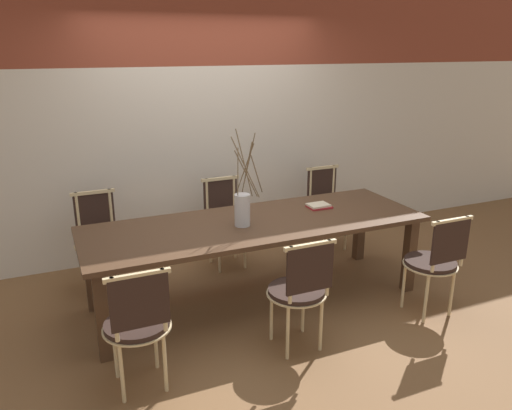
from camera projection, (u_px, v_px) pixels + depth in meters
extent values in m
plane|color=brown|center=(256.00, 299.00, 4.51)|extent=(16.00, 16.00, 0.00)
cube|color=beige|center=(206.00, 161.00, 5.41)|extent=(12.00, 0.06, 1.99)
cube|color=brown|center=(201.00, 2.00, 4.93)|extent=(12.00, 0.06, 1.21)
cube|color=#4C3321|center=(256.00, 224.00, 4.29)|extent=(2.94, 1.00, 0.04)
cube|color=#4C3321|center=(102.00, 316.00, 3.54)|extent=(0.09, 0.09, 0.70)
cube|color=#4C3321|center=(409.00, 255.00, 4.58)|extent=(0.09, 0.09, 0.70)
cube|color=#4C3321|center=(90.00, 272.00, 4.23)|extent=(0.09, 0.09, 0.70)
cube|color=#4C3321|center=(360.00, 227.00, 5.27)|extent=(0.09, 0.09, 0.70)
cylinder|color=black|center=(137.00, 324.00, 3.24)|extent=(0.42, 0.42, 0.04)
cylinder|color=beige|center=(137.00, 327.00, 3.25)|extent=(0.45, 0.45, 0.01)
cylinder|color=beige|center=(115.00, 349.00, 3.38)|extent=(0.03, 0.03, 0.44)
cylinder|color=beige|center=(156.00, 340.00, 3.48)|extent=(0.03, 0.03, 0.44)
cylinder|color=beige|center=(122.00, 373.00, 3.14)|extent=(0.03, 0.03, 0.44)
cylinder|color=beige|center=(165.00, 362.00, 3.24)|extent=(0.03, 0.03, 0.44)
cylinder|color=beige|center=(115.00, 310.00, 2.95)|extent=(0.03, 0.03, 0.42)
cylinder|color=beige|center=(164.00, 300.00, 3.07)|extent=(0.03, 0.03, 0.42)
cube|color=black|center=(140.00, 302.00, 3.00)|extent=(0.36, 0.02, 0.34)
cube|color=beige|center=(137.00, 275.00, 2.95)|extent=(0.40, 0.03, 0.03)
cylinder|color=black|center=(297.00, 290.00, 3.68)|extent=(0.42, 0.42, 0.04)
cylinder|color=beige|center=(296.00, 293.00, 3.69)|extent=(0.45, 0.45, 0.01)
cylinder|color=beige|center=(271.00, 314.00, 3.82)|extent=(0.03, 0.03, 0.44)
cylinder|color=beige|center=(303.00, 307.00, 3.93)|extent=(0.03, 0.03, 0.44)
cylinder|color=beige|center=(288.00, 332.00, 3.58)|extent=(0.03, 0.03, 0.44)
cylinder|color=beige|center=(321.00, 324.00, 3.69)|extent=(0.03, 0.03, 0.44)
cylinder|color=beige|center=(291.00, 275.00, 3.40)|extent=(0.03, 0.03, 0.42)
cylinder|color=beige|center=(328.00, 268.00, 3.51)|extent=(0.03, 0.03, 0.42)
cube|color=black|center=(310.00, 269.00, 3.44)|extent=(0.36, 0.02, 0.34)
cube|color=beige|center=(311.00, 245.00, 3.39)|extent=(0.40, 0.03, 0.03)
cylinder|color=black|center=(430.00, 262.00, 4.16)|extent=(0.42, 0.42, 0.04)
cylinder|color=beige|center=(430.00, 265.00, 4.17)|extent=(0.45, 0.45, 0.01)
cylinder|color=beige|center=(404.00, 284.00, 4.30)|extent=(0.03, 0.03, 0.44)
cylinder|color=beige|center=(429.00, 278.00, 4.41)|extent=(0.03, 0.03, 0.44)
cylinder|color=beige|center=(426.00, 298.00, 4.06)|extent=(0.03, 0.03, 0.44)
cylinder|color=beige|center=(452.00, 292.00, 4.17)|extent=(0.03, 0.03, 0.44)
cylinder|color=beige|center=(435.00, 247.00, 3.88)|extent=(0.03, 0.03, 0.42)
cylinder|color=beige|center=(464.00, 241.00, 3.99)|extent=(0.03, 0.03, 0.42)
cube|color=black|center=(450.00, 242.00, 3.92)|extent=(0.36, 0.02, 0.34)
cube|color=beige|center=(453.00, 221.00, 3.87)|extent=(0.40, 0.03, 0.03)
cylinder|color=black|center=(99.00, 242.00, 4.59)|extent=(0.42, 0.42, 0.04)
cylinder|color=beige|center=(100.00, 244.00, 4.60)|extent=(0.45, 0.45, 0.01)
cylinder|color=beige|center=(119.00, 269.00, 4.60)|extent=(0.03, 0.03, 0.44)
cylinder|color=beige|center=(88.00, 274.00, 4.49)|extent=(0.03, 0.03, 0.44)
cylinder|color=beige|center=(115.00, 258.00, 4.84)|extent=(0.03, 0.03, 0.44)
cylinder|color=beige|center=(85.00, 262.00, 4.73)|extent=(0.03, 0.03, 0.44)
cylinder|color=beige|center=(111.00, 211.00, 4.74)|extent=(0.03, 0.03, 0.42)
cylinder|color=beige|center=(78.00, 215.00, 4.62)|extent=(0.03, 0.03, 0.42)
cube|color=black|center=(94.00, 210.00, 4.68)|extent=(0.36, 0.02, 0.34)
cube|color=beige|center=(93.00, 192.00, 4.62)|extent=(0.40, 0.03, 0.03)
cylinder|color=black|center=(227.00, 223.00, 5.07)|extent=(0.42, 0.42, 0.04)
cylinder|color=beige|center=(227.00, 226.00, 5.07)|extent=(0.45, 0.45, 0.01)
cylinder|color=beige|center=(245.00, 248.00, 5.07)|extent=(0.03, 0.03, 0.44)
cylinder|color=beige|center=(219.00, 252.00, 4.97)|extent=(0.03, 0.03, 0.44)
cylinder|color=beige|center=(235.00, 239.00, 5.31)|extent=(0.03, 0.03, 0.44)
cylinder|color=beige|center=(211.00, 243.00, 5.21)|extent=(0.03, 0.03, 0.44)
cylinder|color=beige|center=(234.00, 196.00, 5.21)|extent=(0.03, 0.03, 0.42)
cylinder|color=beige|center=(207.00, 199.00, 5.10)|extent=(0.03, 0.03, 0.42)
cube|color=black|center=(220.00, 195.00, 5.15)|extent=(0.36, 0.02, 0.34)
cube|color=beige|center=(220.00, 179.00, 5.09)|extent=(0.40, 0.03, 0.03)
cylinder|color=black|center=(329.00, 209.00, 5.53)|extent=(0.42, 0.42, 0.04)
cylinder|color=beige|center=(329.00, 211.00, 5.53)|extent=(0.45, 0.45, 0.01)
cylinder|color=beige|center=(346.00, 231.00, 5.53)|extent=(0.03, 0.03, 0.44)
cylinder|color=beige|center=(324.00, 235.00, 5.43)|extent=(0.03, 0.03, 0.44)
cylinder|color=beige|center=(332.00, 223.00, 5.77)|extent=(0.03, 0.03, 0.44)
cylinder|color=beige|center=(312.00, 227.00, 5.67)|extent=(0.03, 0.03, 0.44)
cylinder|color=beige|center=(333.00, 183.00, 5.67)|extent=(0.03, 0.03, 0.42)
cylinder|color=beige|center=(310.00, 186.00, 5.56)|extent=(0.03, 0.03, 0.42)
cube|color=black|center=(322.00, 183.00, 5.61)|extent=(0.36, 0.02, 0.34)
cube|color=beige|center=(323.00, 168.00, 5.55)|extent=(0.40, 0.03, 0.03)
cylinder|color=silver|center=(242.00, 210.00, 4.15)|extent=(0.13, 0.13, 0.27)
cylinder|color=brown|center=(247.00, 167.00, 4.09)|extent=(0.05, 0.12, 0.44)
cylinder|color=brown|center=(238.00, 172.00, 4.06)|extent=(0.04, 0.07, 0.39)
cylinder|color=brown|center=(257.00, 174.00, 4.01)|extent=(0.19, 0.20, 0.37)
cylinder|color=brown|center=(245.00, 168.00, 4.12)|extent=(0.12, 0.11, 0.42)
cylinder|color=brown|center=(246.00, 168.00, 3.93)|extent=(0.23, 0.04, 0.51)
cylinder|color=brown|center=(249.00, 163.00, 4.09)|extent=(0.07, 0.15, 0.51)
cylinder|color=brown|center=(246.00, 174.00, 3.97)|extent=(0.20, 0.01, 0.40)
cylinder|color=brown|center=(244.00, 163.00, 3.97)|extent=(0.14, 0.02, 0.56)
cube|color=maroon|center=(319.00, 207.00, 4.66)|extent=(0.22, 0.17, 0.02)
cube|color=beige|center=(318.00, 205.00, 4.65)|extent=(0.19, 0.15, 0.02)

